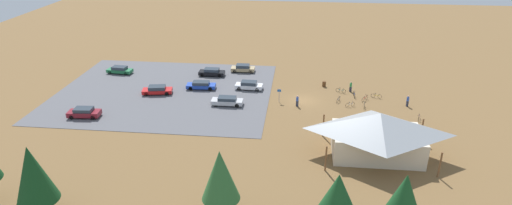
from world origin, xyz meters
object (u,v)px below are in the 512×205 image
Objects in this scene: bicycle_yellow_by_bin at (376,96)px; car_blue_end_stall at (201,85)px; pine_east at (404,196)px; bicycle_blue_trailside at (354,95)px; car_black_far_end at (212,72)px; car_silver_inner_stall at (227,101)px; pine_mideast at (338,195)px; bicycle_orange_back_row at (401,125)px; trash_bin at (324,84)px; bicycle_black_lone_east at (421,131)px; bicycle_green_lone_west at (377,119)px; pine_west at (33,174)px; bicycle_white_yard_center at (350,105)px; bicycle_white_edge_north at (364,106)px; lot_sign at (279,94)px; visitor_by_pavilion at (351,86)px; bicycle_silver_near_sign at (338,100)px; bicycle_teal_near_porch at (341,91)px; pine_far_east at (220,175)px; car_white_mid_lot at (249,85)px; visitor_crossing_yard at (408,101)px; car_maroon_front_row at (84,112)px; visitor_at_bikes at (297,101)px; bicycle_purple_yard_right at (419,117)px; car_red_aisle_side at (157,90)px; bike_pavilion at (378,132)px; bicycle_red_yard_front at (365,98)px; car_tan_near_entry at (243,68)px.

bicycle_yellow_by_bin is 0.33× the size of car_blue_end_stall.
bicycle_blue_trailside is (0.64, -32.32, -4.22)m from pine_east.
car_black_far_end reaches higher than car_silver_inner_stall.
bicycle_yellow_by_bin is at bearing -104.38° from pine_mideast.
trash_bin is at bearing -54.96° from bicycle_orange_back_row.
car_black_far_end reaches higher than bicycle_blue_trailside.
bicycle_black_lone_east is 0.91× the size of bicycle_green_lone_west.
pine_west is 4.52× the size of bicycle_blue_trailside.
pine_mideast reaches higher than bicycle_green_lone_west.
bicycle_green_lone_west is (5.32, -2.85, 0.05)m from bicycle_black_lone_east.
pine_west is 5.21× the size of bicycle_white_yard_center.
trash_bin reaches higher than bicycle_white_edge_north.
lot_sign is 1.27× the size of visitor_by_pavilion.
bicycle_teal_near_porch is (-0.67, -3.82, -0.01)m from bicycle_silver_near_sign.
trash_bin is 19.64m from bicycle_black_lone_east.
pine_far_east reaches higher than car_black_far_end.
bicycle_black_lone_east is 0.36× the size of car_black_far_end.
car_white_mid_lot is (-15.76, -34.24, -4.13)m from pine_west.
car_black_far_end is 2.60× the size of visitor_crossing_yard.
visitor_by_pavilion is at bearing -160.35° from car_maroon_front_row.
pine_west reaches higher than car_black_far_end.
visitor_at_bikes is (-15.39, 11.47, 0.20)m from car_black_far_end.
bicycle_yellow_by_bin is (-8.01, 4.01, -0.11)m from trash_bin.
bicycle_black_lone_east is at bearing 80.78° from bicycle_purple_yard_right.
bicycle_blue_trailside is 0.35× the size of car_red_aisle_side.
bicycle_purple_yard_right is at bearing -174.76° from car_maroon_front_row.
bike_pavilion reaches higher than car_silver_inner_stall.
visitor_crossing_yard reaches higher than trash_bin.
bicycle_orange_back_row is (2.30, -1.40, 0.04)m from bicycle_black_lone_east.
bicycle_red_yard_front reaches higher than bicycle_white_yard_center.
bicycle_green_lone_west is 28.05m from car_tan_near_entry.
car_black_far_end reaches higher than bicycle_purple_yard_right.
pine_mideast is at bearing 147.52° from car_maroon_front_row.
car_white_mid_lot is at bearing -87.48° from pine_far_east.
bike_pavilion reaches higher than bicycle_blue_trailside.
bicycle_silver_near_sign is 20.26m from car_tan_near_entry.
car_maroon_front_row reaches higher than bicycle_blue_trailside.
pine_east is at bearing 136.61° from car_red_aisle_side.
bicycle_blue_trailside reaches higher than bicycle_silver_near_sign.
bicycle_orange_back_row is 31.94m from car_blue_end_stall.
bicycle_white_yard_center is (-4.09, -29.33, -4.49)m from pine_mideast.
bicycle_orange_back_row is (-4.47, -7.64, -2.74)m from bike_pavilion.
pine_far_east is at bearing 139.74° from car_maroon_front_row.
pine_east is at bearing 91.14° from bicycle_blue_trailside.
visitor_at_bikes reaches higher than car_blue_end_stall.
lot_sign is 0.46× the size of car_silver_inner_stall.
bicycle_teal_near_porch is at bearing -112.26° from pine_far_east.
pine_west is at bearing 106.41° from car_maroon_front_row.
trash_bin is 8.06m from bicycle_red_yard_front.
bicycle_orange_back_row is (2.99, 2.83, 0.04)m from bicycle_purple_yard_right.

